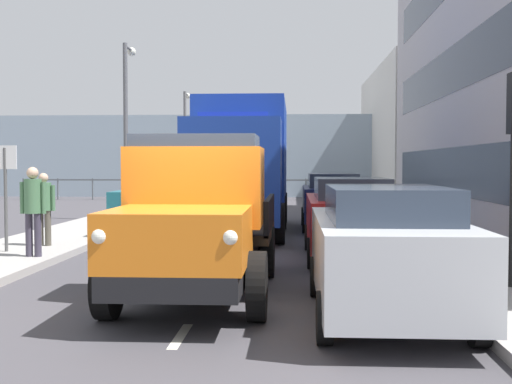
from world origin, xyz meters
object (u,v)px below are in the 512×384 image
object	(u,v)px
truck_vintage_orange	(197,220)
car_teal_oppositeside_0	(160,203)
lamp_post_far	(186,134)
pedestrian_in_dark_coat	(44,203)
lamp_post_promenade	(127,113)
lorry_cargo_blue	(242,162)
car_white_oppositeside_1	(195,193)
car_silver_kerbside_near	(385,250)
pedestrian_by_lamp	(33,204)
car_navy_kerbside_2	(332,200)
car_red_kerbside_1	(350,217)
street_sign	(5,179)

from	to	relation	value
truck_vintage_orange	car_teal_oppositeside_0	size ratio (longest dim) A/B	1.25
car_teal_oppositeside_0	lamp_post_far	world-z (taller)	lamp_post_far
pedestrian_in_dark_coat	lamp_post_promenade	bearing A→B (deg)	-88.18
lorry_cargo_blue	lamp_post_promenade	distance (m)	6.07
car_white_oppositeside_1	pedestrian_in_dark_coat	world-z (taller)	pedestrian_in_dark_coat
car_silver_kerbside_near	pedestrian_by_lamp	bearing A→B (deg)	-33.00
car_silver_kerbside_near	pedestrian_in_dark_coat	world-z (taller)	pedestrian_in_dark_coat
lorry_cargo_blue	pedestrian_in_dark_coat	distance (m)	6.29
car_teal_oppositeside_0	lamp_post_promenade	world-z (taller)	lamp_post_promenade
car_navy_kerbside_2	pedestrian_by_lamp	world-z (taller)	pedestrian_by_lamp
car_teal_oppositeside_0	lamp_post_far	distance (m)	17.52
car_red_kerbside_1	car_navy_kerbside_2	size ratio (longest dim) A/B	1.10
pedestrian_by_lamp	pedestrian_in_dark_coat	world-z (taller)	pedestrian_by_lamp
street_sign	car_white_oppositeside_1	bearing A→B (deg)	-101.33
lamp_post_far	street_sign	xyz separation A→B (m)	(0.12, 22.04, -2.00)
car_navy_kerbside_2	lorry_cargo_blue	bearing A→B (deg)	19.04
car_red_kerbside_1	lamp_post_promenade	xyz separation A→B (m)	(7.12, -9.04, 2.93)
car_silver_kerbside_near	car_navy_kerbside_2	xyz separation A→B (m)	(0.00, -11.39, -0.00)
truck_vintage_orange	lamp_post_far	world-z (taller)	lamp_post_far
car_white_oppositeside_1	pedestrian_in_dark_coat	distance (m)	10.57
pedestrian_by_lamp	lamp_post_promenade	bearing A→B (deg)	-85.89
pedestrian_in_dark_coat	lamp_post_far	bearing A→B (deg)	-89.17
car_white_oppositeside_1	lamp_post_far	distance (m)	11.22
lorry_cargo_blue	car_silver_kerbside_near	xyz separation A→B (m)	(-2.69, 10.47, -1.18)
car_red_kerbside_1	street_sign	bearing A→B (deg)	2.59
car_white_oppositeside_1	truck_vintage_orange	bearing A→B (deg)	98.90
car_white_oppositeside_1	lamp_post_far	bearing A→B (deg)	-78.53
car_red_kerbside_1	pedestrian_by_lamp	distance (m)	6.49
car_silver_kerbside_near	street_sign	world-z (taller)	street_sign
lamp_post_far	pedestrian_by_lamp	bearing A→B (deg)	91.92
truck_vintage_orange	lorry_cargo_blue	xyz separation A→B (m)	(0.08, -9.44, 0.90)
lamp_post_promenade	lamp_post_far	distance (m)	12.68
car_navy_kerbside_2	car_white_oppositeside_1	xyz separation A→B (m)	(5.00, -4.86, 0.00)
lamp_post_far	car_navy_kerbside_2	bearing A→B (deg)	114.77
truck_vintage_orange	lamp_post_far	distance (m)	26.40
car_red_kerbside_1	lamp_post_far	bearing A→B (deg)	-71.75
street_sign	car_navy_kerbside_2	bearing A→B (deg)	-138.10
car_silver_kerbside_near	pedestrian_by_lamp	xyz separation A→B (m)	(6.39, -4.15, 0.32)
pedestrian_by_lamp	car_silver_kerbside_near	bearing A→B (deg)	147.00
lorry_cargo_blue	car_teal_oppositeside_0	size ratio (longest dim) A/B	1.82
lorry_cargo_blue	street_sign	distance (m)	7.25
lamp_post_far	car_red_kerbside_1	bearing A→B (deg)	108.25
car_teal_oppositeside_0	lamp_post_promenade	bearing A→B (deg)	-64.68
car_navy_kerbside_2	lamp_post_promenade	distance (m)	8.20
pedestrian_in_dark_coat	lamp_post_promenade	xyz separation A→B (m)	(0.27, -8.38, 2.70)
car_white_oppositeside_1	street_sign	bearing A→B (deg)	78.67
car_white_oppositeside_1	pedestrian_by_lamp	bearing A→B (deg)	83.42
pedestrian_in_dark_coat	lamp_post_far	xyz separation A→B (m)	(0.31, -21.05, 2.56)
truck_vintage_orange	lamp_post_promenade	bearing A→B (deg)	-71.17
street_sign	car_teal_oppositeside_0	bearing A→B (deg)	-115.04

